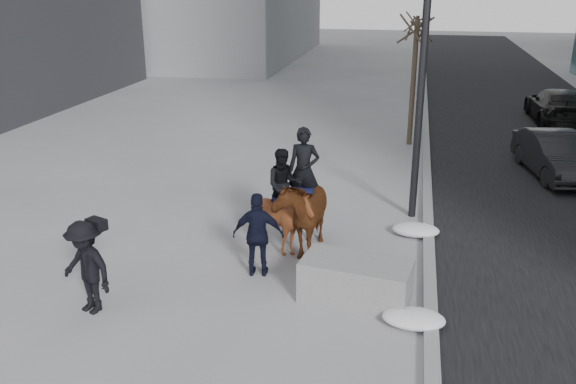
% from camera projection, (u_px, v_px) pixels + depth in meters
% --- Properties ---
extents(ground, '(120.00, 120.00, 0.00)m').
position_uv_depth(ground, '(276.00, 283.00, 12.13)').
color(ground, gray).
rests_on(ground, ground).
extents(road, '(8.00, 90.00, 0.01)m').
position_uv_depth(road, '(550.00, 161.00, 20.01)').
color(road, black).
rests_on(road, ground).
extents(curb, '(0.25, 90.00, 0.12)m').
position_uv_depth(curb, '(426.00, 153.00, 20.76)').
color(curb, gray).
rests_on(curb, ground).
extents(planter, '(2.14, 1.31, 0.80)m').
position_uv_depth(planter, '(356.00, 281.00, 11.35)').
color(planter, gray).
rests_on(planter, ground).
extents(car_near, '(2.07, 4.18, 1.32)m').
position_uv_depth(car_near, '(555.00, 155.00, 18.38)').
color(car_near, black).
rests_on(car_near, ground).
extents(car_far, '(2.06, 4.94, 1.43)m').
position_uv_depth(car_far, '(558.00, 106.00, 24.96)').
color(car_far, black).
rests_on(car_far, ground).
extents(tree_near, '(1.20, 1.20, 4.86)m').
position_uv_depth(tree_near, '(414.00, 77.00, 21.24)').
color(tree_near, '#372B20').
rests_on(tree_near, ground).
extents(tree_far, '(1.20, 1.20, 4.30)m').
position_uv_depth(tree_far, '(416.00, 51.00, 30.74)').
color(tree_far, '#362920').
rests_on(tree_far, ground).
extents(mounted_left, '(0.99, 2.13, 2.74)m').
position_uv_depth(mounted_left, '(302.00, 206.00, 13.28)').
color(mounted_left, '#46260E').
rests_on(mounted_left, ground).
extents(mounted_right, '(1.58, 1.68, 2.32)m').
position_uv_depth(mounted_right, '(283.00, 213.00, 13.17)').
color(mounted_right, '#512810').
rests_on(mounted_right, ground).
extents(feeder, '(1.08, 0.92, 1.75)m').
position_uv_depth(feeder, '(258.00, 235.00, 12.18)').
color(feeder, black).
rests_on(feeder, ground).
extents(camera_crew, '(1.29, 1.03, 1.75)m').
position_uv_depth(camera_crew, '(86.00, 267.00, 10.82)').
color(camera_crew, black).
rests_on(camera_crew, ground).
extents(lamppost, '(0.25, 1.82, 9.09)m').
position_uv_depth(lamppost, '(427.00, 11.00, 13.94)').
color(lamppost, black).
rests_on(lamppost, ground).
extents(snow_piles, '(1.10, 4.69, 0.28)m').
position_uv_depth(snow_piles, '(415.00, 267.00, 12.45)').
color(snow_piles, silver).
rests_on(snow_piles, ground).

